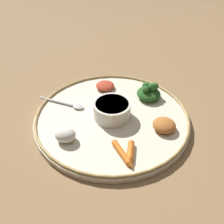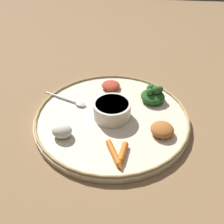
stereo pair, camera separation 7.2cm
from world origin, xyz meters
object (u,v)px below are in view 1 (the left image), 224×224
(greens_pile, at_px, (149,92))
(carrot_near_spoon, at_px, (123,154))
(carrot_outer, at_px, (130,153))
(spoon, at_px, (69,104))
(center_bowl, at_px, (112,109))

(greens_pile, xyz_separation_m, carrot_near_spoon, (-0.09, -0.24, -0.01))
(greens_pile, xyz_separation_m, carrot_outer, (-0.07, -0.23, -0.01))
(spoon, xyz_separation_m, carrot_near_spoon, (0.15, -0.20, 0.00))
(carrot_outer, bearing_deg, spoon, 129.99)
(spoon, bearing_deg, greens_pile, 8.55)
(carrot_near_spoon, height_order, carrot_outer, carrot_outer)
(spoon, relative_size, carrot_outer, 1.93)
(carrot_near_spoon, distance_m, carrot_outer, 0.02)
(greens_pile, distance_m, carrot_outer, 0.25)
(carrot_near_spoon, bearing_deg, spoon, 126.44)
(spoon, xyz_separation_m, carrot_outer, (0.17, -0.20, 0.00))
(center_bowl, distance_m, carrot_near_spoon, 0.15)
(center_bowl, xyz_separation_m, carrot_outer, (0.04, -0.15, -0.02))
(carrot_outer, bearing_deg, center_bowl, 105.23)
(center_bowl, height_order, greens_pile, greens_pile)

